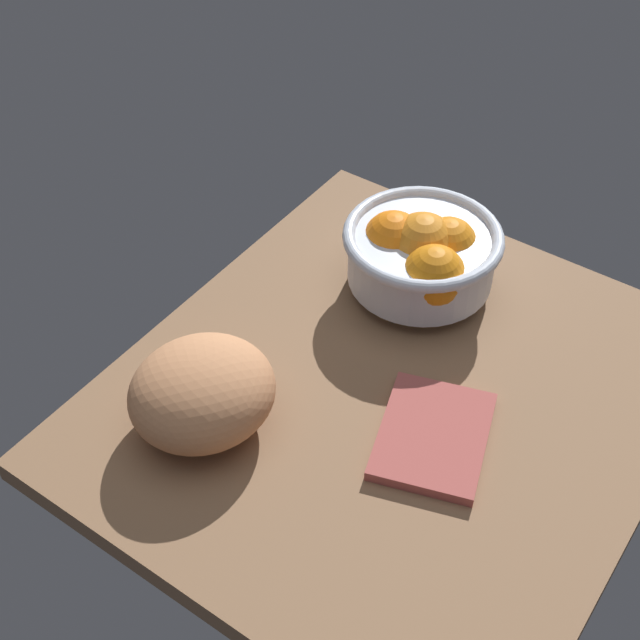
# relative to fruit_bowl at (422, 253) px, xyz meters

# --- Properties ---
(ground_plane) EXTENTS (0.66, 0.59, 0.03)m
(ground_plane) POSITION_rel_fruit_bowl_xyz_m (0.17, 0.06, -0.08)
(ground_plane) COLOR #8A6445
(fruit_bowl) EXTENTS (0.20, 0.20, 0.11)m
(fruit_bowl) POSITION_rel_fruit_bowl_xyz_m (0.00, 0.00, 0.00)
(fruit_bowl) COLOR silver
(fruit_bowl) RESTS_ON ground
(bread_loaf) EXTENTS (0.20, 0.20, 0.10)m
(bread_loaf) POSITION_rel_fruit_bowl_xyz_m (0.32, -0.08, -0.01)
(bread_loaf) COLOR tan
(bread_loaf) RESTS_ON ground
(napkin_folded) EXTENTS (0.18, 0.15, 0.01)m
(napkin_folded) POSITION_rel_fruit_bowl_xyz_m (0.20, 0.14, -0.05)
(napkin_folded) COLOR #B0524C
(napkin_folded) RESTS_ON ground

